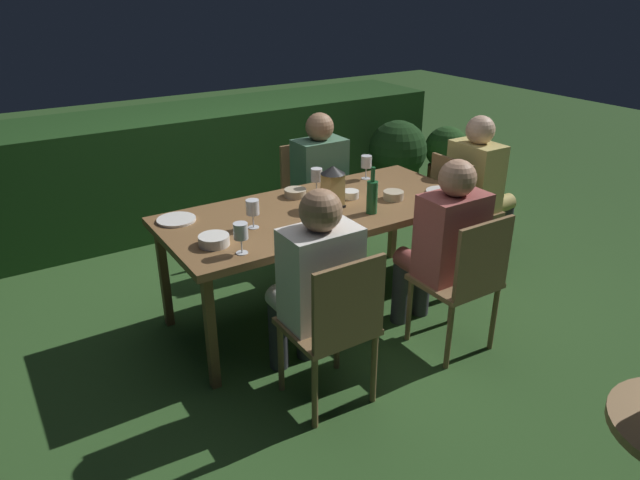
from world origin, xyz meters
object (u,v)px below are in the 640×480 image
Objects in this scene: bowl_salad at (350,194)px; potted_plant_corner at (446,157)px; wine_glass_d at (366,163)px; potted_plant_by_hedge at (397,154)px; wine_glass_a at (241,233)px; person_in_mustard at (480,182)px; dining_table at (320,216)px; plate_b at (176,220)px; green_bottle_on_table at (372,196)px; wine_glass_b at (317,176)px; chair_side_left_a at (335,324)px; person_in_cream at (314,281)px; chair_side_left_b at (464,278)px; lantern_centerpiece at (333,184)px; person_in_green at (324,182)px; wine_glass_c at (253,209)px; bowl_bread at (214,240)px; chair_head_far at (459,206)px; person_in_rust at (443,242)px; bowl_dip at (295,192)px; bowl_olives at (393,195)px; chair_side_right_b at (311,194)px; plate_a at (441,192)px.

bowl_salad is 2.44m from potted_plant_corner.
potted_plant_by_hedge is at bearing 41.24° from wine_glass_d.
person_in_mustard is at bearing 8.73° from wine_glass_a.
wine_glass_a reaches higher than dining_table.
potted_plant_by_hedge is at bearing 21.65° from plate_b.
wine_glass_b is at bearing 100.80° from green_bottle_on_table.
chair_side_left_a is 0.76× the size of person_in_cream.
wine_glass_b reaches higher than chair_side_left_b.
lantern_centerpiece is at bearing 49.60° from person_in_cream.
person_in_mustard is at bearing -32.86° from person_in_green.
dining_table is 0.52m from wine_glass_c.
wine_glass_b is 0.99m from bowl_bread.
wine_glass_d is (0.36, 0.55, 0.01)m from green_bottle_on_table.
green_bottle_on_table is 0.30m from bowl_salad.
person_in_green is at bearing 90.00° from chair_side_left_b.
wine_glass_b reaches higher than chair_head_far.
person_in_green is at bearing 51.20° from wine_glass_b.
dining_table is at bearing 11.23° from bowl_bread.
lantern_centerpiece is 0.39× the size of potted_plant_corner.
wine_glass_a is (-0.25, 0.51, 0.36)m from chair_side_left_a.
chair_side_left_b is 1.21m from wine_glass_d.
potted_plant_by_hedge is (1.25, 1.92, -0.13)m from person_in_rust.
chair_side_left_a reaches higher than bowl_dip.
chair_head_far is 0.81m from bowl_olives.
person_in_green is 0.42m from wine_glass_d.
wine_glass_b is at bearing 169.28° from person_in_mustard.
wine_glass_b reaches higher than dining_table.
potted_plant_by_hedge reaches higher than potted_plant_corner.
wine_glass_b is 0.52m from bowl_olives.
potted_plant_by_hedge is (2.53, 1.00, -0.23)m from plate_b.
chair_side_left_b reaches higher than plate_b.
person_in_rust is 6.80× the size of wine_glass_d.
chair_side_right_b reaches higher than plate_a.
person_in_mustard is 0.96m from bowl_olives.
dining_table is 0.79m from bowl_bread.
person_in_cream is 8.71× the size of bowl_olives.
person_in_green reaches higher than potted_plant_by_hedge.
wine_glass_a reaches higher than plate_a.
lantern_centerpiece is at bearing 21.62° from wine_glass_a.
green_bottle_on_table is at bearing -46.86° from dining_table.
bowl_dip reaches higher than dining_table.
bowl_dip reaches higher than plate_b.
person_in_cream is 3.96× the size of green_bottle_on_table.
lantern_centerpiece reaches higher than chair_head_far.
wine_glass_d is (0.14, 1.14, 0.36)m from chair_side_left_b.
person_in_cream reaches higher than chair_head_far.
person_in_mustard reaches higher than dining_table.
person_in_green is 1.03m from chair_head_far.
person_in_mustard is 7.92× the size of bowl_dip.
bowl_olives is (0.97, -0.07, -0.09)m from wine_glass_c.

